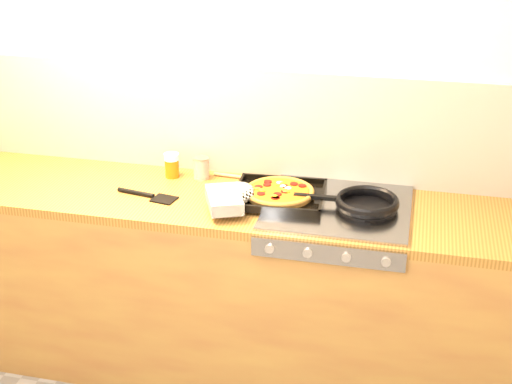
% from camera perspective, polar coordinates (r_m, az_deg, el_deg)
% --- Properties ---
extents(room_shell, '(3.20, 3.20, 3.20)m').
position_cam_1_polar(room_shell, '(3.26, -0.47, 5.55)').
color(room_shell, white).
rests_on(room_shell, ground).
extents(counter_run, '(3.20, 0.62, 0.90)m').
position_cam_1_polar(counter_run, '(3.30, -1.62, -7.62)').
color(counter_run, olive).
rests_on(counter_run, ground).
extents(stovetop, '(0.60, 0.56, 0.02)m').
position_cam_1_polar(stovetop, '(3.01, 6.58, -1.26)').
color(stovetop, gray).
rests_on(stovetop, counter_run).
extents(pizza_on_tray, '(0.51, 0.46, 0.07)m').
position_cam_1_polar(pizza_on_tray, '(3.03, 0.67, -0.16)').
color(pizza_on_tray, black).
rests_on(pizza_on_tray, stovetop).
extents(frying_pan, '(0.44, 0.27, 0.04)m').
position_cam_1_polar(frying_pan, '(2.99, 8.77, -0.90)').
color(frying_pan, black).
rests_on(frying_pan, stovetop).
extents(tomato_can, '(0.09, 0.09, 0.10)m').
position_cam_1_polar(tomato_can, '(3.28, -4.40, 1.93)').
color(tomato_can, '#A70D0D').
rests_on(tomato_can, counter_run).
extents(juice_glass, '(0.08, 0.08, 0.11)m').
position_cam_1_polar(juice_glass, '(3.31, -6.75, 2.15)').
color(juice_glass, '#CE550C').
rests_on(juice_glass, counter_run).
extents(wooden_spoon, '(0.30, 0.06, 0.02)m').
position_cam_1_polar(wooden_spoon, '(3.27, -0.47, 1.10)').
color(wooden_spoon, '#B47C4C').
rests_on(wooden_spoon, counter_run).
extents(black_spatula, '(0.29, 0.10, 0.02)m').
position_cam_1_polar(black_spatula, '(3.14, -8.67, -0.26)').
color(black_spatula, black).
rests_on(black_spatula, counter_run).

